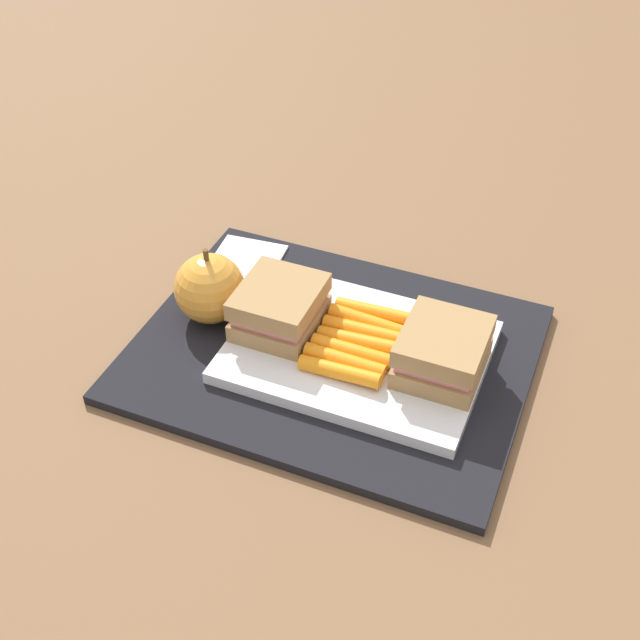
# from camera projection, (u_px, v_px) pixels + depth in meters

# --- Properties ---
(ground_plane) EXTENTS (2.40, 2.40, 0.00)m
(ground_plane) POSITION_uv_depth(u_px,v_px,m) (332.00, 357.00, 0.78)
(ground_plane) COLOR brown
(lunchbag_mat) EXTENTS (0.36, 0.28, 0.01)m
(lunchbag_mat) POSITION_uv_depth(u_px,v_px,m) (332.00, 353.00, 0.78)
(lunchbag_mat) COLOR black
(lunchbag_mat) RESTS_ON ground_plane
(food_tray) EXTENTS (0.23, 0.17, 0.01)m
(food_tray) POSITION_uv_depth(u_px,v_px,m) (358.00, 352.00, 0.76)
(food_tray) COLOR white
(food_tray) RESTS_ON lunchbag_mat
(sandwich_half_left) EXTENTS (0.07, 0.08, 0.04)m
(sandwich_half_left) POSITION_uv_depth(u_px,v_px,m) (443.00, 352.00, 0.72)
(sandwich_half_left) COLOR #9E7A4C
(sandwich_half_left) RESTS_ON food_tray
(sandwich_half_right) EXTENTS (0.07, 0.08, 0.04)m
(sandwich_half_right) POSITION_uv_depth(u_px,v_px,m) (280.00, 307.00, 0.76)
(sandwich_half_right) COLOR #9E7A4C
(sandwich_half_right) RESTS_ON food_tray
(carrot_sticks_bundle) EXTENTS (0.08, 0.10, 0.02)m
(carrot_sticks_bundle) POSITION_uv_depth(u_px,v_px,m) (357.00, 341.00, 0.75)
(carrot_sticks_bundle) COLOR orange
(carrot_sticks_bundle) RESTS_ON food_tray
(apple) EXTENTS (0.07, 0.07, 0.08)m
(apple) POSITION_uv_depth(u_px,v_px,m) (208.00, 291.00, 0.78)
(apple) COLOR gold
(apple) RESTS_ON lunchbag_mat
(paper_napkin) EXTENTS (0.08, 0.08, 0.00)m
(paper_napkin) POSITION_uv_depth(u_px,v_px,m) (246.00, 260.00, 0.87)
(paper_napkin) COLOR white
(paper_napkin) RESTS_ON lunchbag_mat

